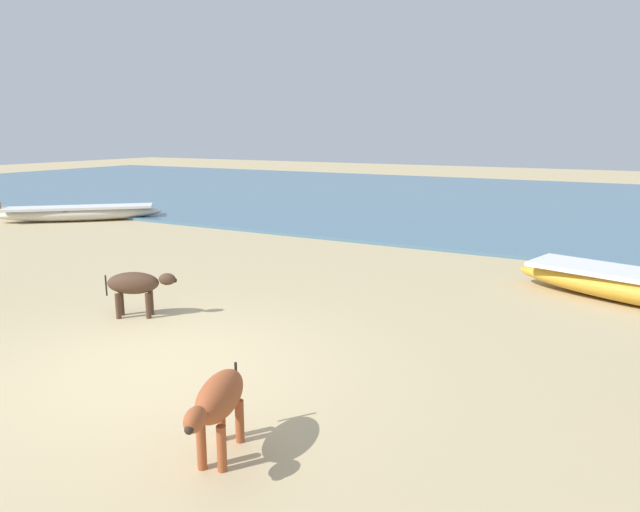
# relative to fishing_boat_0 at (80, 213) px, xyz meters

# --- Properties ---
(ground) EXTENTS (80.00, 80.00, 0.00)m
(ground) POSITION_rel_fishing_boat_0_xyz_m (9.92, -7.02, -0.24)
(ground) COLOR tan
(sea_water) EXTENTS (60.00, 20.00, 0.08)m
(sea_water) POSITION_rel_fishing_boat_0_xyz_m (9.92, 10.77, -0.20)
(sea_water) COLOR slate
(sea_water) RESTS_ON ground
(fishing_boat_0) EXTENTS (4.03, 3.79, 0.63)m
(fishing_boat_0) POSITION_rel_fishing_boat_0_xyz_m (0.00, 0.00, 0.00)
(fishing_boat_0) COLOR beige
(fishing_boat_0) RESTS_ON ground
(calf_near_rust) EXTENTS (0.54, 1.03, 0.69)m
(calf_near_rust) POSITION_rel_fishing_boat_0_xyz_m (11.71, -8.10, 0.26)
(calf_near_rust) COLOR #9E4C28
(calf_near_rust) RESTS_ON ground
(calf_far_dark) EXTENTS (0.94, 0.68, 0.65)m
(calf_far_dark) POSITION_rel_fishing_boat_0_xyz_m (8.36, -5.78, 0.23)
(calf_far_dark) COLOR #4C3323
(calf_far_dark) RESTS_ON ground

